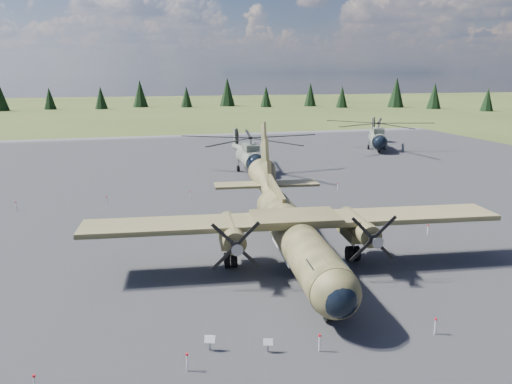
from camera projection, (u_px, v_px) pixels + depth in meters
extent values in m
plane|color=#525C29|center=(220.00, 254.00, 34.91)|extent=(500.00, 500.00, 0.00)
cube|color=#5B5B60|center=(199.00, 216.00, 44.31)|extent=(120.00, 120.00, 0.04)
cylinder|color=#3F4023|center=(296.00, 238.00, 31.78)|extent=(4.40, 16.76, 2.58)
sphere|color=#3F4023|center=(335.00, 293.00, 23.81)|extent=(2.79, 2.79, 2.53)
sphere|color=black|center=(339.00, 299.00, 23.33)|extent=(2.05, 2.05, 1.86)
cube|color=black|center=(327.00, 268.00, 25.07)|extent=(1.99, 1.67, 0.51)
cone|color=#3F4023|center=(267.00, 186.00, 42.01)|extent=(3.21, 6.57, 3.88)
cube|color=#A5A8AB|center=(293.00, 249.00, 32.91)|extent=(2.35, 5.69, 0.46)
cube|color=#303A1E|center=(295.00, 220.00, 31.98)|extent=(26.89, 6.07, 0.32)
cube|color=#3F4023|center=(295.00, 217.00, 31.93)|extent=(5.86, 3.91, 0.32)
cylinder|color=#3F4023|center=(231.00, 232.00, 31.23)|extent=(1.90, 4.91, 1.38)
cube|color=#3F4023|center=(230.00, 237.00, 32.08)|extent=(1.72, 3.26, 0.74)
cone|color=gray|center=(237.00, 248.00, 28.36)|extent=(0.79, 0.90, 0.70)
cylinder|color=black|center=(231.00, 260.00, 32.45)|extent=(0.92, 1.10, 1.01)
cylinder|color=#3F4023|center=(358.00, 226.00, 32.43)|extent=(1.90, 4.91, 1.38)
cube|color=#3F4023|center=(354.00, 231.00, 33.28)|extent=(1.72, 3.26, 0.74)
cone|color=gray|center=(375.00, 241.00, 29.55)|extent=(0.79, 0.90, 0.70)
cylinder|color=black|center=(353.00, 253.00, 33.64)|extent=(0.92, 1.10, 1.01)
cube|color=#3F4023|center=(275.00, 189.00, 38.52)|extent=(1.03, 6.94, 1.55)
cube|color=#303A1E|center=(267.00, 184.00, 42.44)|extent=(9.01, 2.99, 0.20)
cylinder|color=gray|center=(328.00, 301.00, 25.09)|extent=(0.14, 0.14, 0.83)
cylinder|color=black|center=(328.00, 313.00, 25.25)|extent=(0.42, 0.89, 0.86)
cylinder|color=slate|center=(250.00, 159.00, 63.07)|extent=(2.69, 7.04, 2.41)
sphere|color=black|center=(256.00, 164.00, 59.78)|extent=(2.31, 2.31, 2.22)
sphere|color=slate|center=(245.00, 155.00, 66.37)|extent=(2.31, 2.31, 2.22)
cube|color=slate|center=(250.00, 147.00, 62.35)|extent=(1.76, 3.15, 0.72)
cylinder|color=gray|center=(250.00, 141.00, 62.18)|extent=(0.36, 0.36, 0.97)
cylinder|color=slate|center=(239.00, 148.00, 69.73)|extent=(1.14, 8.27, 1.38)
cube|color=slate|center=(235.00, 136.00, 72.89)|extent=(0.27, 1.36, 2.32)
cylinder|color=black|center=(237.00, 136.00, 72.96)|extent=(0.16, 2.51, 2.51)
cylinder|color=black|center=(255.00, 174.00, 60.65)|extent=(0.30, 0.67, 0.66)
cylinder|color=black|center=(238.00, 168.00, 64.22)|extent=(0.32, 0.78, 0.77)
cylinder|color=gray|center=(238.00, 165.00, 64.10)|extent=(0.14, 0.14, 1.40)
cylinder|color=black|center=(258.00, 168.00, 64.77)|extent=(0.32, 0.78, 0.77)
cylinder|color=gray|center=(258.00, 164.00, 64.66)|extent=(0.14, 0.14, 1.40)
cylinder|color=slate|center=(378.00, 140.00, 81.13)|extent=(4.94, 7.37, 2.42)
sphere|color=black|center=(380.00, 143.00, 77.78)|extent=(2.92, 2.92, 2.23)
sphere|color=slate|center=(376.00, 137.00, 84.49)|extent=(2.92, 2.92, 2.23)
cube|color=slate|center=(378.00, 130.00, 80.39)|extent=(2.72, 3.50, 0.73)
cylinder|color=gray|center=(379.00, 126.00, 80.22)|extent=(0.46, 0.46, 0.97)
cylinder|color=slate|center=(374.00, 133.00, 87.91)|extent=(3.96, 7.94, 1.39)
cube|color=slate|center=(372.00, 124.00, 91.13)|extent=(0.72, 1.33, 2.33)
cylinder|color=black|center=(374.00, 124.00, 91.08)|extent=(1.03, 2.34, 2.52)
cylinder|color=black|center=(379.00, 151.00, 78.65)|extent=(0.51, 0.71, 0.66)
cylinder|color=black|center=(368.00, 147.00, 82.75)|extent=(0.57, 0.83, 0.78)
cylinder|color=gray|center=(369.00, 144.00, 82.63)|extent=(0.18, 0.18, 1.41)
cylinder|color=black|center=(385.00, 147.00, 82.40)|extent=(0.57, 0.83, 0.78)
cylinder|color=gray|center=(385.00, 144.00, 82.28)|extent=(0.18, 0.18, 1.41)
cube|color=gray|center=(210.00, 344.00, 22.75)|extent=(0.11, 0.11, 0.60)
cube|color=silver|center=(210.00, 339.00, 22.63)|extent=(0.52, 0.35, 0.34)
cube|color=gray|center=(268.00, 347.00, 22.61)|extent=(0.09, 0.09, 0.54)
cube|color=silver|center=(268.00, 342.00, 22.50)|extent=(0.47, 0.29, 0.31)
cylinder|color=red|center=(34.00, 376.00, 19.53)|extent=(0.12, 0.12, 0.10)
cylinder|color=silver|center=(187.00, 363.00, 21.12)|extent=(0.07, 0.07, 0.80)
cylinder|color=red|center=(187.00, 354.00, 21.03)|extent=(0.12, 0.12, 0.10)
cylinder|color=silver|center=(319.00, 344.00, 22.62)|extent=(0.07, 0.07, 0.80)
cylinder|color=red|center=(320.00, 336.00, 22.53)|extent=(0.12, 0.12, 0.10)
cylinder|color=silver|center=(435.00, 327.00, 24.12)|extent=(0.07, 0.07, 0.80)
cylinder|color=red|center=(436.00, 319.00, 24.03)|extent=(0.12, 0.12, 0.10)
cylinder|color=silver|center=(16.00, 206.00, 45.86)|extent=(0.07, 0.07, 0.80)
cylinder|color=red|center=(16.00, 202.00, 45.76)|extent=(0.12, 0.12, 0.10)
cylinder|color=silver|center=(107.00, 201.00, 47.86)|extent=(0.07, 0.07, 0.80)
cylinder|color=red|center=(106.00, 197.00, 47.76)|extent=(0.12, 0.12, 0.10)
cylinder|color=silver|center=(190.00, 196.00, 49.85)|extent=(0.07, 0.07, 0.80)
cylinder|color=red|center=(190.00, 192.00, 49.76)|extent=(0.12, 0.12, 0.10)
cylinder|color=silver|center=(267.00, 191.00, 51.85)|extent=(0.07, 0.07, 0.80)
cylinder|color=red|center=(267.00, 187.00, 51.76)|extent=(0.12, 0.12, 0.10)
cylinder|color=silver|center=(338.00, 187.00, 53.85)|extent=(0.07, 0.07, 0.80)
cylinder|color=red|center=(338.00, 183.00, 53.75)|extent=(0.12, 0.12, 0.10)
cylinder|color=silver|center=(428.00, 230.00, 38.93)|extent=(0.07, 0.07, 0.80)
cylinder|color=red|center=(428.00, 225.00, 38.84)|extent=(0.12, 0.12, 0.10)
cone|color=black|center=(487.00, 99.00, 165.29)|extent=(4.26, 4.26, 7.61)
cone|color=black|center=(434.00, 96.00, 176.26)|extent=(5.07, 5.07, 9.04)
cone|color=black|center=(396.00, 92.00, 183.86)|extent=(6.13, 6.13, 10.95)
cone|color=black|center=(342.00, 97.00, 182.72)|extent=(4.42, 4.42, 7.90)
cone|color=black|center=(310.00, 94.00, 190.62)|extent=(4.96, 4.96, 8.85)
cone|color=black|center=(266.00, 96.00, 185.78)|extent=(4.35, 4.35, 7.78)
cone|color=black|center=(227.00, 92.00, 190.88)|extent=(6.02, 6.02, 10.74)
cone|color=black|center=(186.00, 97.00, 184.91)|extent=(4.29, 4.29, 7.67)
cone|color=black|center=(140.00, 93.00, 185.24)|extent=(5.56, 5.56, 9.92)
cone|color=black|center=(101.00, 98.00, 175.24)|extent=(4.39, 4.39, 7.85)
cone|color=black|center=(49.00, 98.00, 173.33)|extent=(4.23, 4.23, 7.56)
cone|color=black|center=(0.00, 97.00, 166.42)|extent=(5.13, 5.13, 9.16)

